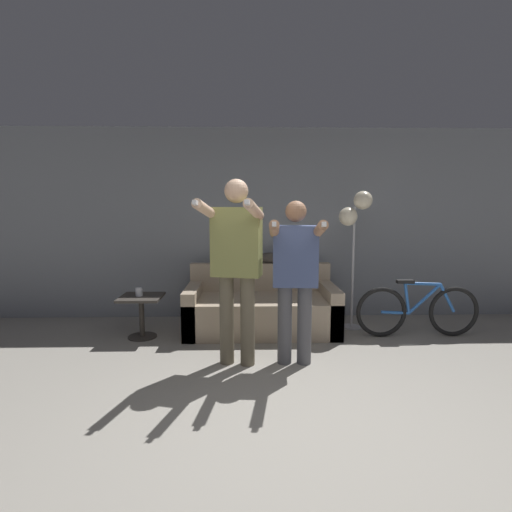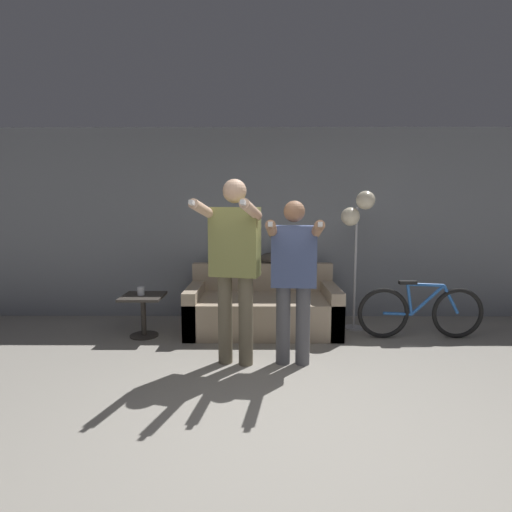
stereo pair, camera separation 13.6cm
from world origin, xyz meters
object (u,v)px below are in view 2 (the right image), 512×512
at_px(person_left, 234,258).
at_px(cat, 274,257).
at_px(couch, 263,309).
at_px(cup, 141,291).
at_px(floor_lamp, 358,217).
at_px(side_table, 143,307).
at_px(bicycle, 420,312).
at_px(person_right, 294,271).

xyz_separation_m(person_left, cat, (0.44, 1.46, -0.18)).
relative_size(couch, cup, 18.37).
xyz_separation_m(floor_lamp, side_table, (-2.59, -0.31, -1.06)).
height_order(side_table, bicycle, bicycle).
distance_m(cat, side_table, 1.77).
bearing_deg(person_right, floor_lamp, 56.95).
xyz_separation_m(floor_lamp, bicycle, (0.68, -0.36, -1.10)).
relative_size(couch, person_left, 1.03).
height_order(couch, floor_lamp, floor_lamp).
bearing_deg(cup, cat, 20.95).
bearing_deg(person_left, cup, 156.75).
xyz_separation_m(person_left, bicycle, (2.13, 0.79, -0.74)).
height_order(person_left, bicycle, person_left).
relative_size(person_right, cat, 3.47).
bearing_deg(person_right, side_table, 157.89).
xyz_separation_m(person_left, person_right, (0.57, -0.00, -0.13)).
distance_m(person_right, side_table, 1.99).
height_order(person_left, cup, person_left).
height_order(person_right, cup, person_right).
bearing_deg(cat, side_table, -158.64).
distance_m(person_right, bicycle, 1.86).
xyz_separation_m(person_right, cup, (-1.73, 0.85, -0.38)).
relative_size(person_left, cup, 17.92).
bearing_deg(floor_lamp, bicycle, -27.93).
bearing_deg(person_left, cat, 86.21).
bearing_deg(couch, cat, 67.32).
bearing_deg(person_right, cup, 158.08).
bearing_deg(bicycle, person_right, -153.06).
relative_size(cup, bicycle, 0.07).
distance_m(person_left, cat, 1.54).
bearing_deg(cup, person_left, -36.12).
xyz_separation_m(couch, side_table, (-1.43, -0.25, 0.10)).
bearing_deg(cup, person_right, -26.24).
bearing_deg(cup, side_table, -10.37).
bearing_deg(side_table, couch, 10.01).
bearing_deg(floor_lamp, cup, -173.36).
relative_size(side_table, bicycle, 0.34).
bearing_deg(couch, side_table, -169.99).
bearing_deg(cat, floor_lamp, -16.93).
bearing_deg(cat, cup, -159.05).
bearing_deg(person_right, person_left, -176.06).
relative_size(person_left, bicycle, 1.22).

